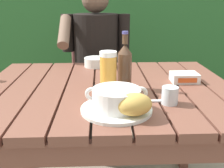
% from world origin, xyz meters
% --- Properties ---
extents(dining_table, '(1.17, 0.94, 0.76)m').
position_xyz_m(dining_table, '(-0.00, 0.00, 0.66)').
color(dining_table, brown).
rests_on(dining_table, ground_plane).
extents(hedge_backdrop, '(3.21, 0.88, 2.04)m').
position_xyz_m(hedge_backdrop, '(0.02, 1.89, 0.94)').
color(hedge_backdrop, '#275A29').
rests_on(hedge_backdrop, ground_plane).
extents(chair_near_diner, '(0.43, 0.42, 0.94)m').
position_xyz_m(chair_near_diner, '(-0.06, 0.90, 0.46)').
color(chair_near_diner, brown).
rests_on(chair_near_diner, ground_plane).
extents(person_eating, '(0.48, 0.47, 1.25)m').
position_xyz_m(person_eating, '(-0.07, 0.71, 0.73)').
color(person_eating, black).
rests_on(person_eating, ground_plane).
extents(serving_plate, '(0.26, 0.26, 0.01)m').
position_xyz_m(serving_plate, '(0.02, -0.28, 0.76)').
color(serving_plate, white).
rests_on(serving_plate, dining_table).
extents(soup_bowl, '(0.23, 0.18, 0.08)m').
position_xyz_m(soup_bowl, '(0.02, -0.28, 0.81)').
color(soup_bowl, white).
rests_on(soup_bowl, serving_plate).
extents(bread_roll, '(0.13, 0.11, 0.08)m').
position_xyz_m(bread_roll, '(0.08, -0.35, 0.81)').
color(bread_roll, gold).
rests_on(bread_roll, serving_plate).
extents(beer_glass, '(0.07, 0.07, 0.18)m').
position_xyz_m(beer_glass, '(-0.00, -0.08, 0.85)').
color(beer_glass, gold).
rests_on(beer_glass, dining_table).
extents(beer_bottle, '(0.06, 0.06, 0.26)m').
position_xyz_m(beer_bottle, '(0.07, -0.04, 0.86)').
color(beer_bottle, '#4D3423').
rests_on(beer_bottle, dining_table).
extents(water_glass_small, '(0.06, 0.06, 0.07)m').
position_xyz_m(water_glass_small, '(0.23, -0.23, 0.79)').
color(water_glass_small, silver).
rests_on(water_glass_small, dining_table).
extents(butter_tub, '(0.13, 0.10, 0.04)m').
position_xyz_m(butter_tub, '(0.38, 0.05, 0.78)').
color(butter_tub, white).
rests_on(butter_tub, dining_table).
extents(table_knife, '(0.17, 0.02, 0.01)m').
position_xyz_m(table_knife, '(0.16, -0.20, 0.76)').
color(table_knife, silver).
rests_on(table_knife, dining_table).
extents(diner_bowl, '(0.13, 0.13, 0.05)m').
position_xyz_m(diner_bowl, '(-0.06, 0.37, 0.78)').
color(diner_bowl, white).
rests_on(diner_bowl, dining_table).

